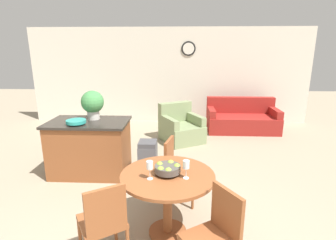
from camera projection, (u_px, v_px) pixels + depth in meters
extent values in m
cube|color=silver|center=(169.00, 76.00, 7.55)|extent=(8.00, 0.06, 2.70)
cylinder|color=black|center=(188.00, 49.00, 7.28)|extent=(0.40, 0.02, 0.40)
cylinder|color=white|center=(188.00, 49.00, 7.27)|extent=(0.32, 0.01, 0.32)
cylinder|color=brown|center=(168.00, 232.00, 3.08)|extent=(0.44, 0.44, 0.04)
cylinder|color=brown|center=(168.00, 204.00, 2.98)|extent=(0.10, 0.10, 0.69)
cylinder|color=brown|center=(168.00, 176.00, 2.89)|extent=(1.05, 1.05, 0.03)
cylinder|color=brown|center=(80.00, 236.00, 2.74)|extent=(0.04, 0.04, 0.41)
cylinder|color=brown|center=(115.00, 224.00, 2.93)|extent=(0.04, 0.04, 0.41)
cube|color=brown|center=(102.00, 222.00, 2.61)|extent=(0.58, 0.58, 0.05)
cube|color=brown|center=(106.00, 210.00, 2.39)|extent=(0.35, 0.24, 0.44)
cube|color=brown|center=(227.00, 212.00, 2.36)|extent=(0.24, 0.35, 0.44)
cylinder|color=brown|center=(197.00, 182.00, 3.86)|extent=(0.04, 0.04, 0.41)
cylinder|color=brown|center=(193.00, 195.00, 3.51)|extent=(0.04, 0.04, 0.41)
cylinder|color=brown|center=(172.00, 179.00, 3.96)|extent=(0.04, 0.04, 0.41)
cylinder|color=brown|center=(165.00, 191.00, 3.60)|extent=(0.04, 0.04, 0.41)
cube|color=brown|center=(182.00, 172.00, 3.67)|extent=(0.50, 0.50, 0.05)
cube|color=brown|center=(169.00, 154.00, 3.66)|extent=(0.12, 0.39, 0.44)
cylinder|color=#4C4742|center=(168.00, 173.00, 2.88)|extent=(0.11, 0.11, 0.03)
cylinder|color=#4C4742|center=(168.00, 169.00, 2.87)|extent=(0.29, 0.29, 0.07)
sphere|color=#8CB738|center=(177.00, 167.00, 2.86)|extent=(0.07, 0.07, 0.07)
sphere|color=#8CB738|center=(171.00, 163.00, 2.95)|extent=(0.07, 0.07, 0.07)
sphere|color=#8CB738|center=(160.00, 165.00, 2.91)|extent=(0.07, 0.07, 0.07)
sphere|color=#8CB738|center=(161.00, 170.00, 2.79)|extent=(0.07, 0.07, 0.07)
sphere|color=#8CB738|center=(168.00, 171.00, 2.76)|extent=(0.07, 0.07, 0.07)
cylinder|color=silver|center=(150.00, 179.00, 2.78)|extent=(0.06, 0.06, 0.01)
cylinder|color=silver|center=(150.00, 174.00, 2.76)|extent=(0.01, 0.01, 0.11)
cylinder|color=silver|center=(150.00, 165.00, 2.74)|extent=(0.07, 0.07, 0.09)
cylinder|color=silver|center=(186.00, 178.00, 2.79)|extent=(0.06, 0.06, 0.01)
cylinder|color=silver|center=(186.00, 173.00, 2.78)|extent=(0.01, 0.01, 0.11)
cylinder|color=silver|center=(186.00, 164.00, 2.75)|extent=(0.07, 0.07, 0.09)
cube|color=brown|center=(90.00, 149.00, 4.49)|extent=(1.27, 0.75, 0.90)
cube|color=#2D2823|center=(88.00, 122.00, 4.37)|extent=(1.33, 0.81, 0.04)
cylinder|color=teal|center=(76.00, 124.00, 4.17)|extent=(0.11, 0.11, 0.02)
cylinder|color=teal|center=(76.00, 121.00, 4.16)|extent=(0.31, 0.31, 0.05)
cylinder|color=beige|center=(93.00, 115.00, 4.48)|extent=(0.20, 0.20, 0.16)
sphere|color=#478E4C|center=(92.00, 102.00, 4.42)|extent=(0.38, 0.38, 0.38)
cube|color=#56565B|center=(148.00, 161.00, 4.41)|extent=(0.30, 0.32, 0.55)
cube|color=#49494E|center=(148.00, 144.00, 4.33)|extent=(0.29, 0.30, 0.07)
cube|color=maroon|center=(242.00, 123.00, 6.89)|extent=(1.80, 0.90, 0.42)
cube|color=maroon|center=(240.00, 105.00, 7.12)|extent=(1.80, 0.20, 0.43)
cube|color=maroon|center=(211.00, 119.00, 6.91)|extent=(0.16, 0.82, 0.61)
cube|color=maroon|center=(274.00, 120.00, 6.83)|extent=(0.16, 0.82, 0.61)
cube|color=gray|center=(182.00, 133.00, 6.14)|extent=(1.14, 1.17, 0.40)
cube|color=gray|center=(175.00, 112.00, 6.33)|extent=(0.81, 0.56, 0.47)
cube|color=gray|center=(169.00, 130.00, 5.97)|extent=(0.51, 0.78, 0.61)
cube|color=gray|center=(194.00, 127.00, 6.26)|extent=(0.51, 0.78, 0.61)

